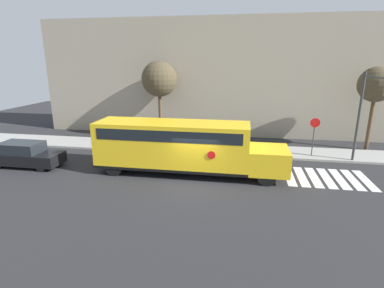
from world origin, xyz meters
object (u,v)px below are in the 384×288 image
traffic_light (368,106)px  stop_sign (314,132)px  school_bus (181,145)px  parked_car (25,155)px  tree_near_sidewalk (376,85)px  tree_far_sidewalk (159,79)px

traffic_light → stop_sign: bearing=146.8°
school_bus → parked_car: 10.15m
school_bus → tree_near_sidewalk: 15.10m
parked_car → stop_sign: size_ratio=1.62×
school_bus → traffic_light: bearing=14.2°
tree_near_sidewalk → stop_sign: bearing=-148.8°
traffic_light → tree_near_sidewalk: tree_near_sidewalk is taller
parked_car → tree_far_sidewalk: tree_far_sidewalk is taller
parked_car → tree_near_sidewalk: 24.62m
school_bus → tree_far_sidewalk: (-3.50, 8.11, 3.27)m
school_bus → tree_near_sidewalk: (12.94, 7.15, 3.09)m
school_bus → tree_far_sidewalk: size_ratio=1.71×
tree_near_sidewalk → tree_far_sidewalk: size_ratio=0.94×
tree_near_sidewalk → tree_far_sidewalk: 16.47m
school_bus → traffic_light: traffic_light is taller
tree_near_sidewalk → tree_far_sidewalk: (-16.44, 0.95, 0.18)m
parked_car → tree_near_sidewalk: size_ratio=0.74×
school_bus → parked_car: (-10.09, -0.52, -1.00)m
traffic_light → parked_car: bearing=-171.1°
stop_sign → parked_car: bearing=-165.1°
traffic_light → tree_near_sidewalk: 4.91m
stop_sign → traffic_light: (2.51, -1.64, 2.09)m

